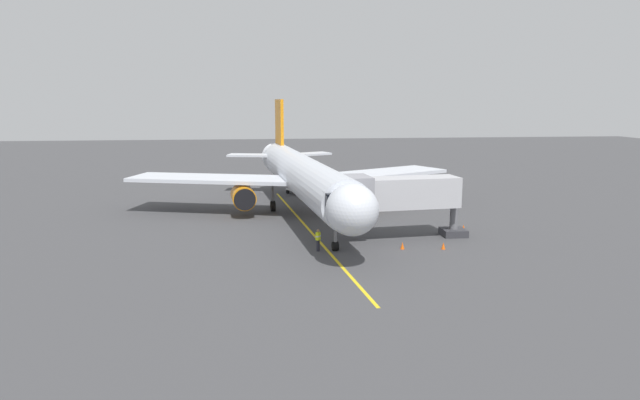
# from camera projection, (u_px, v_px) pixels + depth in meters

# --- Properties ---
(ground_plane) EXTENTS (220.00, 220.00, 0.00)m
(ground_plane) POSITION_uv_depth(u_px,v_px,m) (305.00, 210.00, 59.55)
(ground_plane) COLOR #424244
(apron_lead_in_line) EXTENTS (4.19, 39.83, 0.01)m
(apron_lead_in_line) POSITION_uv_depth(u_px,v_px,m) (309.00, 229.00, 50.89)
(apron_lead_in_line) COLOR yellow
(apron_lead_in_line) RESTS_ON ground
(airplane) EXTENTS (34.64, 40.35, 11.50)m
(airplane) POSITION_uv_depth(u_px,v_px,m) (302.00, 176.00, 56.33)
(airplane) COLOR silver
(airplane) RESTS_ON ground
(jet_bridge) EXTENTS (11.51, 3.91, 5.40)m
(jet_bridge) POSITION_uv_depth(u_px,v_px,m) (392.00, 195.00, 46.65)
(jet_bridge) COLOR #B7B7BC
(jet_bridge) RESTS_ON ground
(ground_crew_marshaller) EXTENTS (0.43, 0.47, 1.71)m
(ground_crew_marshaller) POSITION_uv_depth(u_px,v_px,m) (318.00, 240.00, 43.43)
(ground_crew_marshaller) COLOR #23232D
(ground_crew_marshaller) RESTS_ON ground
(baggage_cart_near_nose) EXTENTS (2.49, 2.95, 1.27)m
(baggage_cart_near_nose) POSITION_uv_depth(u_px,v_px,m) (296.00, 189.00, 69.81)
(baggage_cart_near_nose) COLOR white
(baggage_cart_near_nose) RESTS_ON ground
(safety_cone_nose_left) EXTENTS (0.32, 0.32, 0.55)m
(safety_cone_nose_left) POSITION_uv_depth(u_px,v_px,m) (463.00, 228.00, 50.34)
(safety_cone_nose_left) COLOR #F2590F
(safety_cone_nose_left) RESTS_ON ground
(safety_cone_nose_right) EXTENTS (0.32, 0.32, 0.55)m
(safety_cone_nose_right) POSITION_uv_depth(u_px,v_px,m) (443.00, 246.00, 44.09)
(safety_cone_nose_right) COLOR #F2590F
(safety_cone_nose_right) RESTS_ON ground
(safety_cone_wing_port) EXTENTS (0.32, 0.32, 0.55)m
(safety_cone_wing_port) POSITION_uv_depth(u_px,v_px,m) (402.00, 246.00, 44.13)
(safety_cone_wing_port) COLOR #F2590F
(safety_cone_wing_port) RESTS_ON ground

